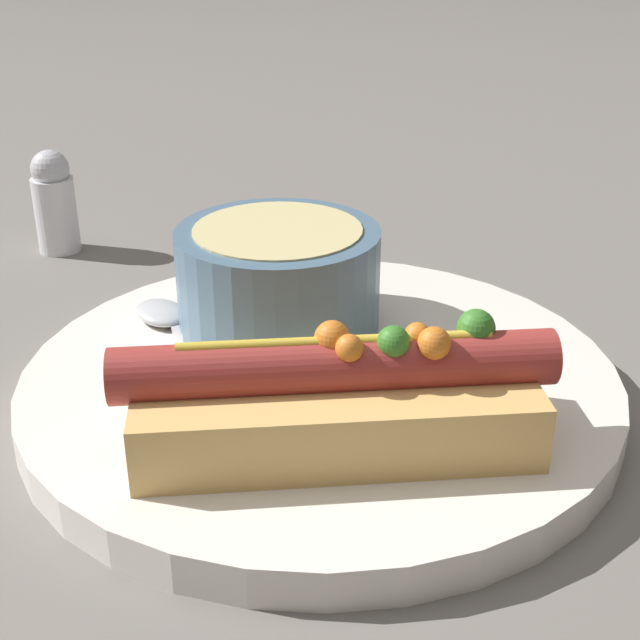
% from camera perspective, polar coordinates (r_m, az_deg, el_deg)
% --- Properties ---
extents(ground_plane, '(4.00, 4.00, 0.00)m').
position_cam_1_polar(ground_plane, '(0.45, 0.00, -5.20)').
color(ground_plane, slate).
extents(dinner_plate, '(0.29, 0.29, 0.02)m').
position_cam_1_polar(dinner_plate, '(0.45, 0.00, -4.18)').
color(dinner_plate, white).
rests_on(dinner_plate, ground_plane).
extents(hot_dog, '(0.18, 0.11, 0.06)m').
position_cam_1_polar(hot_dog, '(0.38, 1.13, -4.98)').
color(hot_dog, '#DBAD60').
rests_on(hot_dog, dinner_plate).
extents(soup_bowl, '(0.11, 0.11, 0.06)m').
position_cam_1_polar(soup_bowl, '(0.47, -2.67, 2.97)').
color(soup_bowl, slate).
rests_on(soup_bowl, dinner_plate).
extents(spoon, '(0.13, 0.12, 0.01)m').
position_cam_1_polar(spoon, '(0.48, -8.68, -0.68)').
color(spoon, '#B7B7BC').
rests_on(spoon, dinner_plate).
extents(salt_shaker, '(0.03, 0.03, 0.07)m').
position_cam_1_polar(salt_shaker, '(0.65, -16.63, 7.26)').
color(salt_shaker, silver).
rests_on(salt_shaker, ground_plane).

